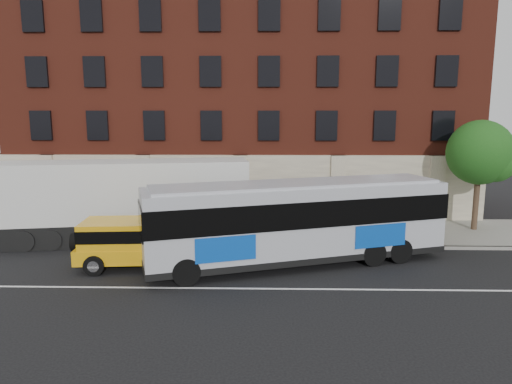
{
  "coord_description": "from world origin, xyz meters",
  "views": [
    {
      "loc": [
        1.63,
        -16.72,
        6.8
      ],
      "look_at": [
        1.12,
        5.5,
        2.95
      ],
      "focal_mm": 32.76,
      "sensor_mm": 36.0,
      "label": 1
    }
  ],
  "objects_px": {
    "street_tree": "(481,155)",
    "yellow_suv": "(133,240)",
    "sign_pole": "(67,218)",
    "city_bus": "(297,219)",
    "shipping_container": "(126,202)"
  },
  "relations": [
    {
      "from": "yellow_suv",
      "to": "sign_pole",
      "type": "bearing_deg",
      "value": 143.41
    },
    {
      "from": "street_tree",
      "to": "yellow_suv",
      "type": "relative_size",
      "value": 1.11
    },
    {
      "from": "sign_pole",
      "to": "yellow_suv",
      "type": "bearing_deg",
      "value": -36.59
    },
    {
      "from": "shipping_container",
      "to": "sign_pole",
      "type": "bearing_deg",
      "value": -159.47
    },
    {
      "from": "sign_pole",
      "to": "street_tree",
      "type": "xyz_separation_m",
      "value": [
        22.04,
        3.34,
        2.96
      ]
    },
    {
      "from": "street_tree",
      "to": "shipping_container",
      "type": "relative_size",
      "value": 0.48
    },
    {
      "from": "city_bus",
      "to": "yellow_suv",
      "type": "distance_m",
      "value": 7.34
    },
    {
      "from": "yellow_suv",
      "to": "shipping_container",
      "type": "bearing_deg",
      "value": 109.94
    },
    {
      "from": "yellow_suv",
      "to": "shipping_container",
      "type": "relative_size",
      "value": 0.43
    },
    {
      "from": "sign_pole",
      "to": "city_bus",
      "type": "distance_m",
      "value": 11.8
    },
    {
      "from": "street_tree",
      "to": "city_bus",
      "type": "relative_size",
      "value": 0.45
    },
    {
      "from": "street_tree",
      "to": "city_bus",
      "type": "bearing_deg",
      "value": -150.8
    },
    {
      "from": "sign_pole",
      "to": "city_bus",
      "type": "height_order",
      "value": "city_bus"
    },
    {
      "from": "street_tree",
      "to": "yellow_suv",
      "type": "xyz_separation_m",
      "value": [
        -17.8,
        -6.49,
        -3.2
      ]
    },
    {
      "from": "sign_pole",
      "to": "yellow_suv",
      "type": "distance_m",
      "value": 5.29
    }
  ]
}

